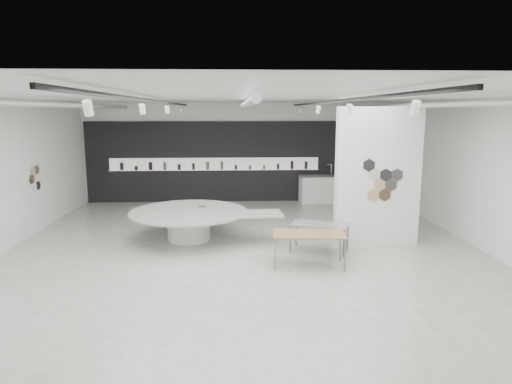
{
  "coord_description": "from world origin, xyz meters",
  "views": [
    {
      "loc": [
        -0.25,
        -10.65,
        3.48
      ],
      "look_at": [
        0.32,
        1.2,
        1.37
      ],
      "focal_mm": 32.0,
      "sensor_mm": 36.0,
      "label": 1
    }
  ],
  "objects_px": {
    "sample_table_wood": "(309,236)",
    "partition_column": "(378,176)",
    "display_island": "(191,221)",
    "sample_table_stone": "(319,226)",
    "kitchen_counter": "(323,189)"
  },
  "relations": [
    {
      "from": "sample_table_wood",
      "to": "partition_column",
      "type": "bearing_deg",
      "value": 39.91
    },
    {
      "from": "display_island",
      "to": "sample_table_stone",
      "type": "distance_m",
      "value": 3.52
    },
    {
      "from": "partition_column",
      "to": "sample_table_stone",
      "type": "height_order",
      "value": "partition_column"
    },
    {
      "from": "sample_table_stone",
      "to": "display_island",
      "type": "bearing_deg",
      "value": 159.6
    },
    {
      "from": "display_island",
      "to": "kitchen_counter",
      "type": "distance_m",
      "value": 6.81
    },
    {
      "from": "display_island",
      "to": "kitchen_counter",
      "type": "xyz_separation_m",
      "value": [
        4.62,
        5.01,
        -0.0
      ]
    },
    {
      "from": "partition_column",
      "to": "kitchen_counter",
      "type": "xyz_separation_m",
      "value": [
        -0.32,
        5.52,
        -1.27
      ]
    },
    {
      "from": "display_island",
      "to": "sample_table_stone",
      "type": "bearing_deg",
      "value": -23.57
    },
    {
      "from": "kitchen_counter",
      "to": "display_island",
      "type": "bearing_deg",
      "value": -137.07
    },
    {
      "from": "partition_column",
      "to": "display_island",
      "type": "bearing_deg",
      "value": 174.07
    },
    {
      "from": "kitchen_counter",
      "to": "sample_table_stone",
      "type": "bearing_deg",
      "value": -106.39
    },
    {
      "from": "sample_table_stone",
      "to": "kitchen_counter",
      "type": "relative_size",
      "value": 0.82
    },
    {
      "from": "sample_table_stone",
      "to": "partition_column",
      "type": "bearing_deg",
      "value": 23.43
    },
    {
      "from": "sample_table_stone",
      "to": "kitchen_counter",
      "type": "bearing_deg",
      "value": 78.02
    },
    {
      "from": "partition_column",
      "to": "display_island",
      "type": "relative_size",
      "value": 0.85
    }
  ]
}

